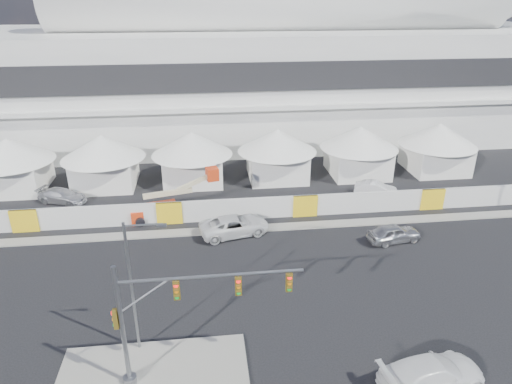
{
  "coord_description": "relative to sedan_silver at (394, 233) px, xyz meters",
  "views": [
    {
      "loc": [
        -2.78,
        -21.6,
        18.71
      ],
      "look_at": [
        1.04,
        10.0,
        4.58
      ],
      "focal_mm": 32.0,
      "sensor_mm": 36.0,
      "label": 1
    }
  ],
  "objects": [
    {
      "name": "traffic_mast",
      "position": [
        -17.32,
        -12.52,
        3.34
      ],
      "size": [
        9.21,
        0.69,
        7.06
      ],
      "color": "gray",
      "rests_on": "median_island"
    },
    {
      "name": "boom_lift",
      "position": [
        -18.85,
        6.39,
        0.36
      ],
      "size": [
        8.31,
        2.75,
        4.11
      ],
      "rotation": [
        0.0,
        0.0,
        0.24
      ],
      "color": "red",
      "rests_on": "ground"
    },
    {
      "name": "median_island",
      "position": [
        -18.18,
        -12.11,
        -0.67
      ],
      "size": [
        10.0,
        5.0,
        0.15
      ],
      "primitive_type": "cube",
      "color": "gray",
      "rests_on": "ground"
    },
    {
      "name": "sedan_silver",
      "position": [
        0.0,
        0.0,
        0.0
      ],
      "size": [
        2.41,
        4.57,
        1.48
      ],
      "primitive_type": "imported",
      "rotation": [
        0.0,
        0.0,
        1.73
      ],
      "color": "#B0B0B5",
      "rests_on": "ground"
    },
    {
      "name": "lot_car_a",
      "position": [
        1.83,
        9.0,
        -0.06
      ],
      "size": [
        2.98,
        4.35,
        1.36
      ],
      "primitive_type": "imported",
      "rotation": [
        0.0,
        0.0,
        1.15
      ],
      "color": "white",
      "rests_on": "ground"
    },
    {
      "name": "tent_row",
      "position": [
        -11.68,
        14.89,
        2.41
      ],
      "size": [
        53.4,
        8.4,
        5.4
      ],
      "color": "white",
      "rests_on": "ground"
    },
    {
      "name": "pickup_curb",
      "position": [
        -12.71,
        2.75,
        0.06
      ],
      "size": [
        3.85,
        6.23,
        1.61
      ],
      "primitive_type": "imported",
      "rotation": [
        0.0,
        0.0,
        1.79
      ],
      "color": "white",
      "rests_on": "ground"
    },
    {
      "name": "hoarding_fence",
      "position": [
        -6.18,
        5.39,
        0.26
      ],
      "size": [
        70.0,
        0.25,
        2.0
      ],
      "primitive_type": "cube",
      "color": "silver",
      "rests_on": "ground"
    },
    {
      "name": "ground",
      "position": [
        -12.18,
        -9.11,
        -0.74
      ],
      "size": [
        160.0,
        160.0,
        0.0
      ],
      "primitive_type": "plane",
      "color": "black",
      "rests_on": "ground"
    },
    {
      "name": "far_curb",
      "position": [
        7.82,
        3.39,
        -0.68
      ],
      "size": [
        80.0,
        1.2,
        0.12
      ],
      "primitive_type": "cube",
      "color": "gray",
      "rests_on": "ground"
    },
    {
      "name": "lot_car_c",
      "position": [
        -28.65,
        10.93,
        -0.06
      ],
      "size": [
        3.51,
        5.07,
        1.36
      ],
      "primitive_type": "imported",
      "rotation": [
        0.0,
        0.0,
        1.19
      ],
      "color": "silver",
      "rests_on": "ground"
    },
    {
      "name": "streetlight_median",
      "position": [
        -18.91,
        -9.96,
        3.97
      ],
      "size": [
        2.2,
        0.22,
        7.95
      ],
      "color": "gray",
      "rests_on": "median_island"
    },
    {
      "name": "pickup_near",
      "position": [
        -3.94,
        -14.44,
        0.08
      ],
      "size": [
        3.1,
        5.91,
        1.63
      ],
      "primitive_type": "imported",
      "rotation": [
        0.0,
        0.0,
        1.72
      ],
      "color": "white",
      "rests_on": "ground"
    },
    {
      "name": "stadium",
      "position": [
        -3.47,
        32.39,
        8.71
      ],
      "size": [
        80.0,
        24.8,
        21.98
      ],
      "color": "silver",
      "rests_on": "ground"
    }
  ]
}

